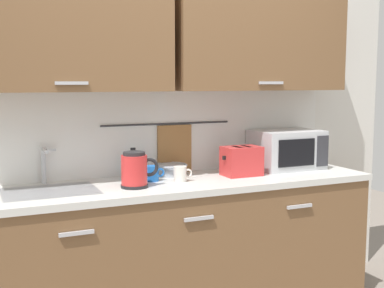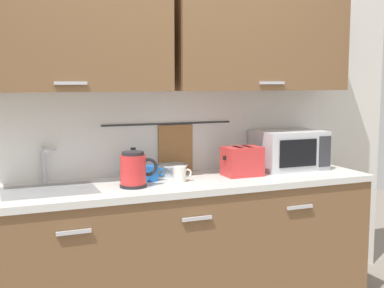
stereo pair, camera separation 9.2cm
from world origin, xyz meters
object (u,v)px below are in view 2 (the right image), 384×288
microwave (288,150)px  dish_soap_bottle (133,165)px  mug_near_sink (152,173)px  toaster (242,161)px  mug_by_kettle (180,174)px  mixing_bowl (171,169)px  electric_kettle (134,170)px

microwave → dish_soap_bottle: bearing=176.4°
microwave → mug_near_sink: microwave is taller
microwave → toaster: size_ratio=1.80×
microwave → mug_by_kettle: 0.88m
dish_soap_bottle → toaster: 0.70m
microwave → mixing_bowl: 0.85m
mug_near_sink → toaster: bearing=-5.5°
electric_kettle → mug_near_sink: 0.21m
electric_kettle → dish_soap_bottle: size_ratio=1.16×
mixing_bowl → electric_kettle: bearing=-141.5°
electric_kettle → microwave: bearing=9.0°
mug_near_sink → mug_by_kettle: 0.17m
dish_soap_bottle → toaster: (0.68, -0.18, 0.01)m
microwave → mixing_bowl: size_ratio=2.15×
microwave → electric_kettle: microwave is taller
microwave → dish_soap_bottle: 1.10m
dish_soap_bottle → microwave: bearing=-3.6°
electric_kettle → toaster: bearing=5.9°
dish_soap_bottle → toaster: size_ratio=0.77×
microwave → mug_near_sink: (-1.01, -0.05, -0.09)m
electric_kettle → toaster: electric_kettle is taller
mixing_bowl → mug_by_kettle: mug_by_kettle is taller
electric_kettle → mug_by_kettle: (0.30, 0.04, -0.05)m
microwave → toaster: bearing=-165.7°
dish_soap_bottle → mug_near_sink: (0.09, -0.12, -0.04)m
dish_soap_bottle → mixing_bowl: bearing=0.9°
mixing_bowl → toaster: (0.42, -0.18, 0.05)m
electric_kettle → mixing_bowl: 0.42m
dish_soap_bottle → mug_by_kettle: dish_soap_bottle is taller
microwave → toaster: microwave is taller
mug_near_sink → mixing_bowl: size_ratio=0.56×
mug_near_sink → mug_by_kettle: same height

